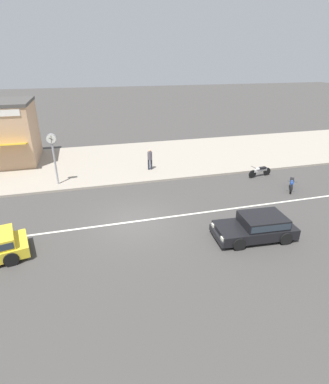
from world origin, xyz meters
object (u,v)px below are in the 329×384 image
hatchback_black_0 (257,226)px  street_clock (53,147)px  motorcycle_0 (291,184)px  pedestrian_near_clock (150,158)px  motorcycle_2 (260,171)px

hatchback_black_0 → street_clock: bearing=136.3°
motorcycle_0 → street_clock: 15.31m
motorcycle_0 → pedestrian_near_clock: (-7.98, 5.70, 0.63)m
motorcycle_2 → pedestrian_near_clock: pedestrian_near_clock is taller
pedestrian_near_clock → motorcycle_2: bearing=-23.0°
motorcycle_2 → pedestrian_near_clock: (-7.29, 3.09, 0.63)m
hatchback_black_0 → motorcycle_2: 8.26m
motorcycle_2 → pedestrian_near_clock: size_ratio=1.19×
motorcycle_0 → pedestrian_near_clock: pedestrian_near_clock is taller
hatchback_black_0 → motorcycle_0: 6.72m
street_clock → pedestrian_near_clock: street_clock is taller
street_clock → hatchback_black_0: bearing=-43.7°
motorcycle_0 → motorcycle_2: 2.69m
motorcycle_2 → street_clock: bearing=171.9°
hatchback_black_0 → street_clock: street_clock is taller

